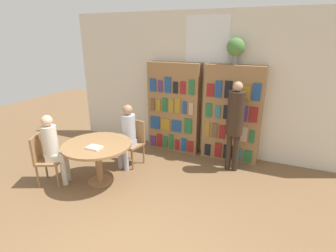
% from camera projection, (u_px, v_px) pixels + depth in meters
% --- Properties ---
extents(wall_back, '(6.40, 0.07, 3.00)m').
position_uv_depth(wall_back, '(206.00, 85.00, 5.59)').
color(wall_back, beige).
rests_on(wall_back, ground_plane).
extents(bookshelf_left, '(1.16, 0.34, 1.98)m').
position_uv_depth(bookshelf_left, '(174.00, 108.00, 5.83)').
color(bookshelf_left, olive).
rests_on(bookshelf_left, ground_plane).
extents(bookshelf_right, '(1.16, 0.34, 1.98)m').
position_uv_depth(bookshelf_right, '(232.00, 114.00, 5.35)').
color(bookshelf_right, olive).
rests_on(bookshelf_right, ground_plane).
extents(flower_vase, '(0.34, 0.34, 0.50)m').
position_uv_depth(flower_vase, '(236.00, 48.00, 4.94)').
color(flower_vase, slate).
rests_on(flower_vase, bookshelf_right).
extents(reading_table, '(1.19, 1.19, 0.74)m').
position_uv_depth(reading_table, '(98.00, 151.00, 4.54)').
color(reading_table, olive).
rests_on(reading_table, ground_plane).
extents(chair_near_camera, '(0.53, 0.53, 0.90)m').
position_uv_depth(chair_near_camera, '(45.00, 157.00, 4.56)').
color(chair_near_camera, olive).
rests_on(chair_near_camera, ground_plane).
extents(chair_left_side, '(0.47, 0.47, 0.90)m').
position_uv_depth(chair_left_side, '(134.00, 140.00, 5.30)').
color(chair_left_side, olive).
rests_on(chair_left_side, ground_plane).
extents(seated_reader_left, '(0.33, 0.40, 1.27)m').
position_uv_depth(seated_reader_left, '(127.00, 132.00, 5.09)').
color(seated_reader_left, '#B2B7C6').
rests_on(seated_reader_left, ground_plane).
extents(seated_reader_right, '(0.40, 0.36, 1.26)m').
position_uv_depth(seated_reader_right, '(53.00, 146.00, 4.50)').
color(seated_reader_right, beige).
rests_on(seated_reader_right, ground_plane).
extents(librarian_standing, '(0.31, 0.58, 1.74)m').
position_uv_depth(librarian_standing, '(235.00, 118.00, 4.83)').
color(librarian_standing, '#332319').
rests_on(librarian_standing, ground_plane).
extents(open_book_on_table, '(0.24, 0.18, 0.03)m').
position_uv_depth(open_book_on_table, '(94.00, 148.00, 4.32)').
color(open_book_on_table, silver).
rests_on(open_book_on_table, reading_table).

